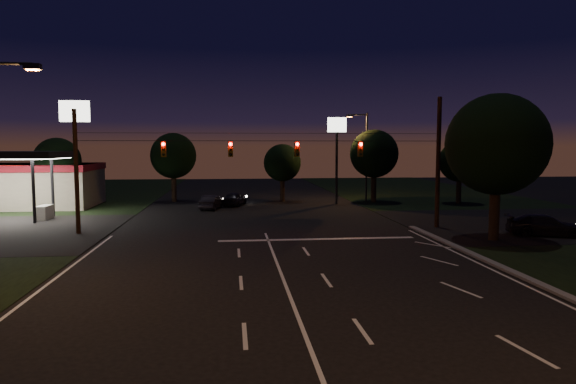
{
  "coord_description": "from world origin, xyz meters",
  "views": [
    {
      "loc": [
        -2.14,
        -18.95,
        5.66
      ],
      "look_at": [
        1.1,
        10.48,
        3.0
      ],
      "focal_mm": 32.0,
      "sensor_mm": 36.0,
      "label": 1
    }
  ],
  "objects": [
    {
      "name": "signal_span",
      "position": [
        -0.0,
        14.96,
        5.5
      ],
      "size": [
        24.0,
        0.4,
        1.56
      ],
      "color": "black",
      "rests_on": "ground"
    },
    {
      "name": "cross_street_right",
      "position": [
        20.0,
        16.0,
        0.0
      ],
      "size": [
        20.0,
        16.0,
        0.02
      ],
      "primitive_type": "cube",
      "color": "black",
      "rests_on": "ground"
    },
    {
      "name": "stop_bar",
      "position": [
        3.0,
        11.5,
        0.01
      ],
      "size": [
        12.0,
        0.5,
        0.01
      ],
      "primitive_type": "cube",
      "color": "silver",
      "rests_on": "ground"
    },
    {
      "name": "tree_right_near",
      "position": [
        13.53,
        10.17,
        5.68
      ],
      "size": [
        6.0,
        6.0,
        8.76
      ],
      "color": "black",
      "rests_on": "ground"
    },
    {
      "name": "pole_sign_right",
      "position": [
        8.0,
        30.0,
        6.24
      ],
      "size": [
        1.8,
        0.3,
        8.4
      ],
      "color": "black",
      "rests_on": "ground"
    },
    {
      "name": "street_light_right_far",
      "position": [
        11.24,
        32.0,
        5.24
      ],
      "size": [
        2.2,
        0.35,
        9.0
      ],
      "color": "black",
      "rests_on": "ground"
    },
    {
      "name": "tree_far_d",
      "position": [
        12.02,
        31.13,
        4.83
      ],
      "size": [
        4.8,
        4.8,
        7.3
      ],
      "color": "black",
      "rests_on": "ground"
    },
    {
      "name": "tree_far_e",
      "position": [
        20.02,
        29.11,
        4.11
      ],
      "size": [
        4.0,
        4.0,
        6.18
      ],
      "color": "black",
      "rests_on": "ground"
    },
    {
      "name": "car_oncoming_a",
      "position": [
        -1.88,
        29.9,
        0.65
      ],
      "size": [
        2.6,
        4.09,
        1.3
      ],
      "primitive_type": "imported",
      "rotation": [
        0.0,
        0.0,
        2.84
      ],
      "color": "black",
      "rests_on": "ground"
    },
    {
      "name": "utility_pole_left",
      "position": [
        -12.0,
        15.0,
        0.0
      ],
      "size": [
        0.28,
        0.28,
        8.0
      ],
      "primitive_type": "cylinder",
      "color": "black",
      "rests_on": "ground"
    },
    {
      "name": "ground",
      "position": [
        0.0,
        0.0,
        0.0
      ],
      "size": [
        140.0,
        140.0,
        0.0
      ],
      "primitive_type": "plane",
      "color": "black",
      "rests_on": "ground"
    },
    {
      "name": "utility_pole_right",
      "position": [
        12.0,
        15.0,
        0.0
      ],
      "size": [
        0.3,
        0.3,
        9.0
      ],
      "primitive_type": "cylinder",
      "color": "black",
      "rests_on": "ground"
    },
    {
      "name": "gas_station",
      "position": [
        -21.86,
        30.39,
        2.38
      ],
      "size": [
        14.2,
        16.1,
        5.25
      ],
      "color": "gray",
      "rests_on": "ground"
    },
    {
      "name": "tree_far_c",
      "position": [
        3.02,
        33.1,
        3.9
      ],
      "size": [
        3.8,
        3.8,
        5.86
      ],
      "color": "black",
      "rests_on": "ground"
    },
    {
      "name": "pole_sign_left_near",
      "position": [
        -14.0,
        22.0,
        6.98
      ],
      "size": [
        2.2,
        0.3,
        9.1
      ],
      "color": "black",
      "rests_on": "ground"
    },
    {
      "name": "car_cross",
      "position": [
        17.48,
        11.02,
        0.67
      ],
      "size": [
        5.01,
        3.32,
        1.35
      ],
      "primitive_type": "imported",
      "rotation": [
        0.0,
        0.0,
        1.23
      ],
      "color": "black",
      "rests_on": "ground"
    },
    {
      "name": "tree_far_a",
      "position": [
        -17.98,
        30.12,
        4.26
      ],
      "size": [
        4.2,
        4.2,
        6.42
      ],
      "color": "black",
      "rests_on": "ground"
    },
    {
      "name": "car_oncoming_b",
      "position": [
        -3.98,
        27.25,
        0.63
      ],
      "size": [
        2.12,
        4.0,
        1.25
      ],
      "primitive_type": "imported",
      "rotation": [
        0.0,
        0.0,
        2.92
      ],
      "color": "black",
      "rests_on": "ground"
    },
    {
      "name": "tree_far_b",
      "position": [
        -7.98,
        34.13,
        4.61
      ],
      "size": [
        4.6,
        4.6,
        6.98
      ],
      "color": "black",
      "rests_on": "ground"
    },
    {
      "name": "center_line",
      "position": [
        0.0,
        -6.0,
        0.01
      ],
      "size": [
        0.14,
        40.0,
        0.01
      ],
      "primitive_type": "cube",
      "color": "silver",
      "rests_on": "ground"
    }
  ]
}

